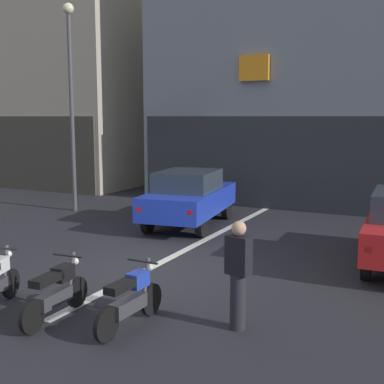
{
  "coord_description": "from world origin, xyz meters",
  "views": [
    {
      "loc": [
        5.43,
        -8.76,
        3.19
      ],
      "look_at": [
        0.09,
        2.0,
        1.4
      ],
      "focal_mm": 47.51,
      "sensor_mm": 36.0,
      "label": 1
    }
  ],
  "objects_px": {
    "motorcycle_blue_row_centre": "(131,298)",
    "person_by_motorcycles": "(238,274)",
    "street_lamp": "(71,87)",
    "motorcycle_black_row_left_mid": "(56,291)",
    "car_blue_crossing_near": "(189,196)"
  },
  "relations": [
    {
      "from": "street_lamp",
      "to": "person_by_motorcycles",
      "type": "xyz_separation_m",
      "value": [
        8.56,
        -6.68,
        -3.3
      ]
    },
    {
      "from": "car_blue_crossing_near",
      "to": "motorcycle_blue_row_centre",
      "type": "relative_size",
      "value": 2.57
    },
    {
      "from": "street_lamp",
      "to": "person_by_motorcycles",
      "type": "relative_size",
      "value": 4.09
    },
    {
      "from": "car_blue_crossing_near",
      "to": "motorcycle_blue_row_centre",
      "type": "xyz_separation_m",
      "value": [
        2.47,
        -6.89,
        -0.43
      ]
    },
    {
      "from": "street_lamp",
      "to": "car_blue_crossing_near",
      "type": "bearing_deg",
      "value": -5.62
    },
    {
      "from": "motorcycle_blue_row_centre",
      "to": "person_by_motorcycles",
      "type": "bearing_deg",
      "value": 24.06
    },
    {
      "from": "street_lamp",
      "to": "motorcycle_blue_row_centre",
      "type": "bearing_deg",
      "value": -46.06
    },
    {
      "from": "motorcycle_black_row_left_mid",
      "to": "car_blue_crossing_near",
      "type": "bearing_deg",
      "value": 99.86
    },
    {
      "from": "person_by_motorcycles",
      "to": "street_lamp",
      "type": "bearing_deg",
      "value": 142.02
    },
    {
      "from": "car_blue_crossing_near",
      "to": "street_lamp",
      "type": "distance_m",
      "value": 5.66
    },
    {
      "from": "motorcycle_blue_row_centre",
      "to": "person_by_motorcycles",
      "type": "height_order",
      "value": "person_by_motorcycles"
    },
    {
      "from": "motorcycle_black_row_left_mid",
      "to": "motorcycle_blue_row_centre",
      "type": "relative_size",
      "value": 1.0
    },
    {
      "from": "street_lamp",
      "to": "motorcycle_blue_row_centre",
      "type": "relative_size",
      "value": 4.08
    },
    {
      "from": "street_lamp",
      "to": "motorcycle_black_row_left_mid",
      "type": "distance_m",
      "value": 10.28
    },
    {
      "from": "motorcycle_blue_row_centre",
      "to": "person_by_motorcycles",
      "type": "distance_m",
      "value": 1.67
    }
  ]
}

